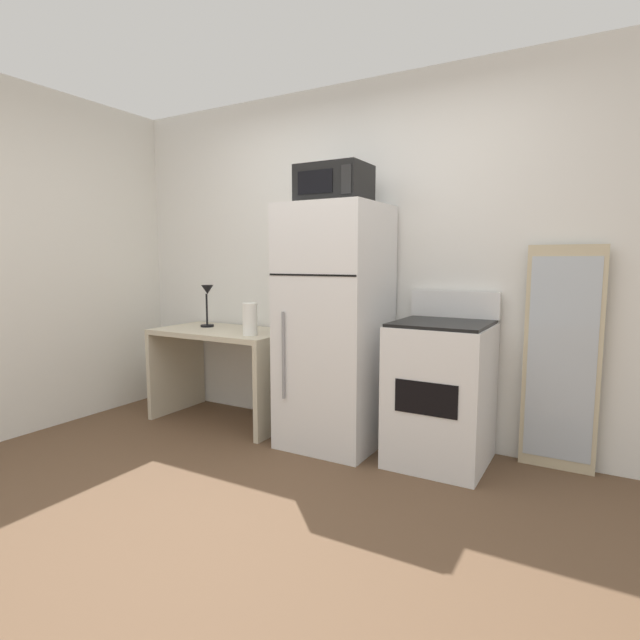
{
  "coord_description": "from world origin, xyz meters",
  "views": [
    {
      "loc": [
        1.59,
        -1.78,
        1.3
      ],
      "look_at": [
        -0.05,
        1.1,
        0.91
      ],
      "focal_mm": 28.12,
      "sensor_mm": 36.0,
      "label": 1
    }
  ],
  "objects": [
    {
      "name": "refrigerator",
      "position": [
        -0.05,
        1.3,
        0.84
      ],
      "size": [
        0.65,
        0.68,
        1.68
      ],
      "color": "white",
      "rests_on": "ground"
    },
    {
      "name": "oven_range",
      "position": [
        0.71,
        1.33,
        0.47
      ],
      "size": [
        0.6,
        0.61,
        1.1
      ],
      "color": "white",
      "rests_on": "ground"
    },
    {
      "name": "desk_lamp",
      "position": [
        -1.28,
        1.36,
        0.99
      ],
      "size": [
        0.14,
        0.12,
        0.35
      ],
      "color": "black",
      "rests_on": "desk"
    },
    {
      "name": "ground_plane",
      "position": [
        0.0,
        0.0,
        0.0
      ],
      "size": [
        12.0,
        12.0,
        0.0
      ],
      "primitive_type": "plane",
      "color": "brown"
    },
    {
      "name": "paper_towel_roll",
      "position": [
        -0.7,
        1.18,
        0.87
      ],
      "size": [
        0.11,
        0.11,
        0.24
      ],
      "primitive_type": "cylinder",
      "color": "white",
      "rests_on": "desk"
    },
    {
      "name": "leaning_mirror",
      "position": [
        1.38,
        1.59,
        0.7
      ],
      "size": [
        0.44,
        0.03,
        1.4
      ],
      "color": "#C6B793",
      "rests_on": "ground"
    },
    {
      "name": "desk",
      "position": [
        -1.07,
        1.31,
        0.52
      ],
      "size": [
        1.12,
        0.63,
        0.75
      ],
      "color": "beige",
      "rests_on": "ground"
    },
    {
      "name": "wall_back_white",
      "position": [
        0.0,
        1.7,
        1.3
      ],
      "size": [
        5.0,
        0.1,
        2.6
      ],
      "primitive_type": "cube",
      "color": "white",
      "rests_on": "ground"
    },
    {
      "name": "microwave",
      "position": [
        -0.05,
        1.28,
        1.81
      ],
      "size": [
        0.46,
        0.35,
        0.26
      ],
      "color": "black",
      "rests_on": "refrigerator"
    }
  ]
}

